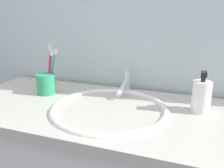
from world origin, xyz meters
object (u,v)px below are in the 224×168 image
toothbrush_purple (51,68)px  soap_dispenser (201,97)px  faucet (125,83)px  toothbrush_cup (46,84)px  toothbrush_green (53,67)px  toothbrush_red (49,65)px

toothbrush_purple → soap_dispenser: bearing=-0.3°
faucet → toothbrush_purple: (-0.31, -0.11, 0.07)m
toothbrush_cup → soap_dispenser: size_ratio=0.57×
toothbrush_cup → toothbrush_green: toothbrush_green is taller
toothbrush_purple → toothbrush_red: size_ratio=0.90×
toothbrush_cup → toothbrush_red: bearing=93.2°
faucet → soap_dispenser: 0.34m
toothbrush_cup → toothbrush_red: 0.09m
toothbrush_cup → faucet: bearing=21.4°
toothbrush_purple → soap_dispenser: 0.63m
faucet → toothbrush_cup: size_ratio=1.95×
toothbrush_green → toothbrush_red: (-0.01, -0.01, 0.01)m
toothbrush_green → toothbrush_red: bearing=-151.2°
toothbrush_green → soap_dispenser: (0.63, -0.03, -0.06)m
toothbrush_purple → toothbrush_cup: bearing=-128.6°
toothbrush_cup → soap_dispenser: soap_dispenser is taller
toothbrush_cup → toothbrush_purple: (0.02, 0.02, 0.07)m
toothbrush_green → soap_dispenser: 0.63m
toothbrush_purple → toothbrush_green: size_ratio=0.99×
soap_dispenser → toothbrush_green: bearing=177.6°
faucet → toothbrush_red: (-0.33, -0.09, 0.07)m
faucet → soap_dispenser: soap_dispenser is taller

